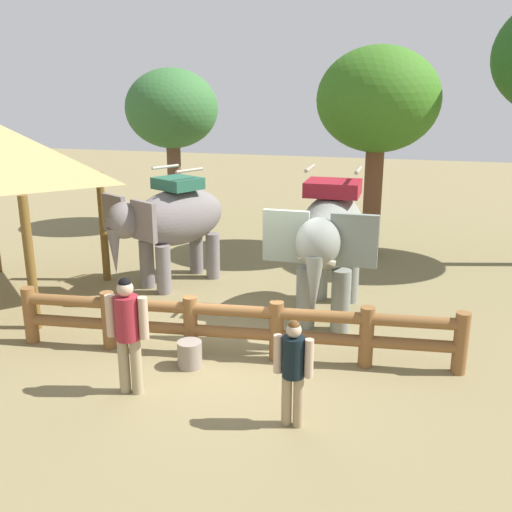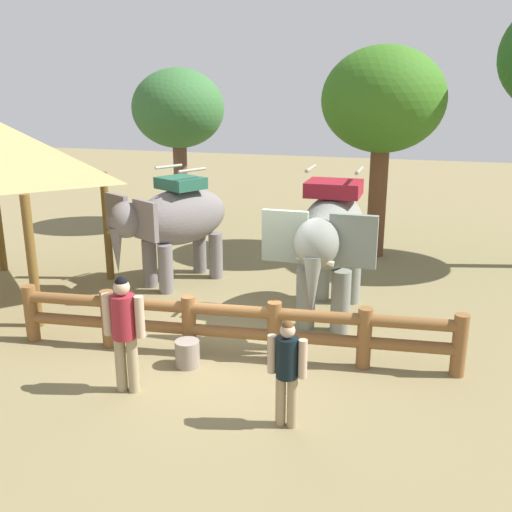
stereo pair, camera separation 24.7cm
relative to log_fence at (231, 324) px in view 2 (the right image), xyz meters
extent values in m
plane|color=olive|center=(0.00, 0.16, -0.60)|extent=(60.00, 60.00, 0.00)
cylinder|color=brown|center=(-3.71, -0.42, -0.08)|extent=(0.24, 0.24, 1.05)
cylinder|color=brown|center=(-2.23, -0.25, -0.08)|extent=(0.24, 0.24, 1.05)
cylinder|color=brown|center=(-0.74, -0.08, -0.08)|extent=(0.24, 0.24, 1.05)
cylinder|color=brown|center=(0.74, 0.08, -0.08)|extent=(0.24, 0.24, 1.05)
cylinder|color=brown|center=(2.23, 0.25, -0.08)|extent=(0.24, 0.24, 1.05)
cylinder|color=brown|center=(3.71, 0.42, -0.08)|extent=(0.24, 0.24, 1.05)
cylinder|color=brown|center=(0.00, 0.00, -0.15)|extent=(7.44, 1.04, 0.20)
cylinder|color=brown|center=(0.00, 0.00, 0.25)|extent=(7.44, 1.04, 0.20)
cylinder|color=slate|center=(-2.48, 2.63, -0.05)|extent=(0.33, 0.33, 1.11)
cylinder|color=slate|center=(-3.02, 2.92, -0.05)|extent=(0.33, 0.33, 1.11)
cylinder|color=slate|center=(-1.78, 3.97, -0.05)|extent=(0.33, 0.33, 1.11)
cylinder|color=slate|center=(-2.33, 4.25, -0.05)|extent=(0.33, 0.33, 1.11)
ellipsoid|color=slate|center=(-2.40, 3.44, 1.00)|extent=(2.15, 2.74, 1.30)
ellipsoid|color=slate|center=(-3.09, 2.13, 1.16)|extent=(1.02, 1.07, 0.79)
cube|color=slate|center=(-2.56, 1.97, 1.21)|extent=(0.71, 0.44, 0.84)
cube|color=slate|center=(-3.52, 2.47, 1.21)|extent=(0.71, 0.44, 0.84)
cone|color=slate|center=(-3.23, 1.87, 0.52)|extent=(0.30, 0.30, 1.02)
cube|color=#265E48|center=(-2.40, 3.44, 1.78)|extent=(1.23, 1.18, 0.26)
cylinder|color=#A59E8C|center=(-2.03, 3.24, 2.11)|extent=(0.41, 0.70, 0.06)
cylinder|color=#A59E8C|center=(-2.78, 3.64, 2.11)|extent=(0.41, 0.70, 0.06)
cylinder|color=gray|center=(1.62, 1.59, 0.01)|extent=(0.37, 0.37, 1.22)
cylinder|color=gray|center=(0.95, 1.59, 0.01)|extent=(0.37, 0.37, 1.22)
cylinder|color=gray|center=(1.62, 3.24, 0.01)|extent=(0.37, 0.37, 1.22)
cylinder|color=gray|center=(0.95, 3.23, 0.01)|extent=(0.37, 0.37, 1.22)
ellipsoid|color=gray|center=(1.28, 2.41, 1.15)|extent=(1.23, 2.75, 1.42)
ellipsoid|color=gray|center=(1.29, 0.79, 1.33)|extent=(0.78, 0.92, 0.87)
cube|color=gray|center=(1.88, 0.91, 1.38)|extent=(0.81, 0.13, 0.91)
cube|color=gray|center=(0.70, 0.90, 1.38)|extent=(0.81, 0.13, 0.91)
cone|color=gray|center=(1.29, 0.47, 0.63)|extent=(0.32, 0.32, 1.12)
cone|color=beige|center=(1.45, 0.56, 1.08)|extent=(0.37, 0.10, 0.16)
cone|color=beige|center=(1.13, 0.56, 1.08)|extent=(0.37, 0.10, 0.16)
cube|color=maroon|center=(1.28, 2.41, 2.00)|extent=(1.04, 0.92, 0.28)
cylinder|color=#A59E8C|center=(1.75, 2.41, 2.37)|extent=(0.07, 0.82, 0.07)
cylinder|color=#A59E8C|center=(0.82, 2.41, 2.37)|extent=(0.07, 0.82, 0.07)
cylinder|color=#9C8B68|center=(-1.03, -1.55, -0.16)|extent=(0.17, 0.17, 0.88)
cylinder|color=#9C8B68|center=(-1.22, -1.57, -0.16)|extent=(0.17, 0.17, 0.88)
cylinder|color=maroon|center=(-1.13, -1.56, 0.61)|extent=(0.39, 0.39, 0.67)
cylinder|color=tan|center=(-0.87, -1.54, 0.63)|extent=(0.14, 0.14, 0.64)
cylinder|color=tan|center=(-1.38, -1.59, 0.63)|extent=(0.14, 0.14, 0.64)
sphere|color=tan|center=(-1.13, -1.56, 1.07)|extent=(0.24, 0.24, 0.24)
sphere|color=black|center=(-1.13, -1.56, 1.14)|extent=(0.19, 0.19, 0.19)
cylinder|color=#9C8661|center=(1.50, -1.79, -0.23)|extent=(0.14, 0.14, 0.74)
cylinder|color=#9C8661|center=(1.34, -1.78, -0.23)|extent=(0.14, 0.14, 0.74)
cylinder|color=black|center=(1.42, -1.78, 0.43)|extent=(0.32, 0.32, 0.57)
cylinder|color=tan|center=(1.64, -1.79, 0.44)|extent=(0.12, 0.12, 0.54)
cylinder|color=tan|center=(1.21, -1.77, 0.44)|extent=(0.12, 0.12, 0.54)
sphere|color=tan|center=(1.42, -1.78, 0.81)|extent=(0.21, 0.21, 0.21)
sphere|color=#593819|center=(1.42, -1.78, 0.87)|extent=(0.16, 0.16, 0.16)
cylinder|color=brown|center=(-4.21, 3.13, 0.70)|extent=(0.18, 0.18, 2.60)
cylinder|color=brown|center=(-4.04, 0.16, 0.70)|extent=(0.18, 0.18, 2.60)
pyramid|color=tan|center=(-5.61, 1.56, 2.60)|extent=(4.25, 4.25, 1.20)
cylinder|color=brown|center=(1.72, 7.08, 1.05)|extent=(0.49, 0.49, 3.30)
ellipsoid|color=#356A1C|center=(1.72, 7.08, 3.57)|extent=(3.19, 3.19, 2.71)
cylinder|color=brown|center=(-4.78, 8.69, 0.92)|extent=(0.45, 0.45, 3.04)
ellipsoid|color=#336631|center=(-4.78, 8.69, 3.24)|extent=(2.92, 2.92, 2.48)
cylinder|color=gray|center=(-0.58, -0.55, -0.38)|extent=(0.41, 0.41, 0.45)
camera|label=1|loc=(2.81, -8.60, 3.86)|focal=40.30mm
camera|label=2|loc=(3.05, -8.54, 3.86)|focal=40.30mm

